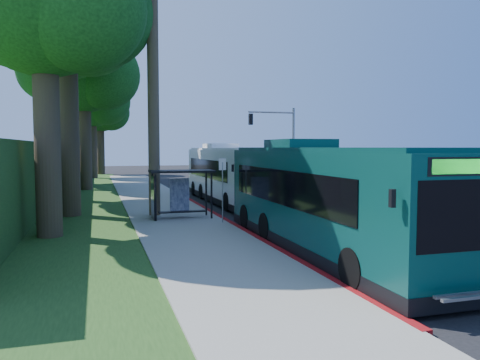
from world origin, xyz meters
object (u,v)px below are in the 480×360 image
object	(u,v)px
bus_shelter	(176,185)
white_bus	(228,173)
teal_bus	(323,196)
pickup	(273,189)

from	to	relation	value
bus_shelter	white_bus	world-z (taller)	white_bus
bus_shelter	teal_bus	size ratio (longest dim) A/B	0.24
white_bus	teal_bus	size ratio (longest dim) A/B	0.99
white_bus	pickup	size ratio (longest dim) A/B	2.69
bus_shelter	teal_bus	xyz separation A→B (m)	(3.82, -8.61, 0.16)
teal_bus	pickup	bearing A→B (deg)	75.45
white_bus	bus_shelter	bearing A→B (deg)	-124.73
bus_shelter	pickup	xyz separation A→B (m)	(8.30, 7.82, -1.12)
teal_bus	pickup	distance (m)	17.08
pickup	bus_shelter	bearing A→B (deg)	-123.60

